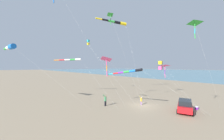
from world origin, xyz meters
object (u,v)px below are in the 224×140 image
object	(u,v)px
kite_windsock_white_trailing	(71,60)
parked_car	(185,106)
person_child_green_jacket	(141,100)
kite_windsock_long_streamer_right	(116,22)
cooler_box	(197,108)
kite_windsock_rainbow_low_near	(10,47)
kite_delta_green_low_center	(111,15)
person_adult_flyer	(105,100)
kite_delta_long_streamer_left	(107,59)
kite_box_blue_topmost	(88,42)
kite_windsock_red_high_left	(129,72)
kite_delta_checkered_midright	(195,23)
kite_box_yellow_midlevel	(160,65)
kite_delta_orange_high_right	(165,66)

from	to	relation	value
kite_windsock_white_trailing	parked_car	bearing A→B (deg)	-70.14
person_child_green_jacket	kite_windsock_long_streamer_right	bearing A→B (deg)	75.16
cooler_box	kite_windsock_rainbow_low_near	distance (m)	31.31
kite_windsock_long_streamer_right	kite_delta_green_low_center	xyz separation A→B (m)	(-8.37, -8.63, -2.80)
person_adult_flyer	kite_windsock_long_streamer_right	size ratio (longest dim) A/B	0.11
kite_windsock_long_streamer_right	kite_delta_long_streamer_left	xyz separation A→B (m)	(-7.51, -6.44, -9.39)
person_child_green_jacket	kite_delta_long_streamer_left	world-z (taller)	kite_delta_long_streamer_left
kite_box_blue_topmost	kite_windsock_red_high_left	size ratio (longest dim) A/B	1.10
kite_delta_checkered_midright	kite_windsock_long_streamer_right	world-z (taller)	kite_windsock_long_streamer_right
kite_box_yellow_midlevel	kite_windsock_red_high_left	size ratio (longest dim) A/B	0.58
parked_car	person_adult_flyer	world-z (taller)	person_adult_flyer
person_adult_flyer	kite_box_blue_topmost	xyz separation A→B (m)	(3.22, 11.44, 11.52)
cooler_box	kite_windsock_white_trailing	distance (m)	26.60
cooler_box	kite_delta_orange_high_right	bearing A→B (deg)	54.51
kite_windsock_rainbow_low_near	kite_delta_green_low_center	distance (m)	16.98
parked_car	kite_delta_orange_high_right	size ratio (longest dim) A/B	0.53
kite_box_blue_topmost	kite_windsock_long_streamer_right	distance (m)	8.23
kite_box_yellow_midlevel	person_child_green_jacket	bearing A→B (deg)	68.26
kite_box_blue_topmost	kite_delta_orange_high_right	xyz separation A→B (m)	(13.47, -12.65, -5.74)
kite_box_blue_topmost	kite_windsock_long_streamer_right	bearing A→B (deg)	-46.31
kite_windsock_white_trailing	person_adult_flyer	bearing A→B (deg)	-86.20
parked_car	cooler_box	world-z (taller)	parked_car
kite_windsock_white_trailing	kite_windsock_rainbow_low_near	size ratio (longest dim) A/B	1.50
parked_car	kite_windsock_long_streamer_right	xyz separation A→B (m)	(0.66, 16.45, 16.36)
person_child_green_jacket	kite_windsock_long_streamer_right	size ratio (longest dim) A/B	0.08
parked_car	person_adult_flyer	size ratio (longest dim) A/B	2.35
kite_delta_orange_high_right	kite_windsock_long_streamer_right	size ratio (longest dim) A/B	0.49
kite_box_blue_topmost	kite_delta_long_streamer_left	distance (m)	12.58
cooler_box	kite_delta_green_low_center	xyz separation A→B (m)	(-10.55, 8.41, 14.30)
kite_delta_green_low_center	person_adult_flyer	bearing A→B (deg)	76.96
person_adult_flyer	kite_delta_orange_high_right	bearing A→B (deg)	-4.14
kite_delta_orange_high_right	kite_windsock_rainbow_low_near	distance (m)	31.00
person_child_green_jacket	kite_windsock_red_high_left	world-z (taller)	kite_windsock_red_high_left
person_child_green_jacket	kite_box_yellow_midlevel	size ratio (longest dim) A/B	0.20
kite_delta_checkered_midright	kite_delta_orange_high_right	size ratio (longest dim) A/B	1.44
kite_delta_checkered_midright	cooler_box	bearing A→B (deg)	14.20
person_adult_flyer	person_child_green_jacket	bearing A→B (deg)	-33.11
cooler_box	kite_delta_checkered_midright	size ratio (longest dim) A/B	0.05
person_adult_flyer	kite_windsock_rainbow_low_near	world-z (taller)	kite_windsock_rainbow_low_near
kite_box_blue_topmost	kite_delta_checkered_midright	distance (m)	23.13
person_child_green_jacket	kite_delta_orange_high_right	size ratio (longest dim) A/B	0.17
kite_delta_checkered_midright	kite_windsock_red_high_left	distance (m)	10.92
cooler_box	kite_windsock_red_high_left	bearing A→B (deg)	140.83
kite_windsock_long_streamer_right	kite_windsock_red_high_left	bearing A→B (deg)	-120.69
kite_box_blue_topmost	kite_delta_orange_high_right	bearing A→B (deg)	-43.21
kite_delta_orange_high_right	kite_box_blue_topmost	bearing A→B (deg)	136.79
cooler_box	kite_box_yellow_midlevel	world-z (taller)	kite_box_yellow_midlevel
kite_windsock_white_trailing	kite_delta_long_streamer_left	xyz separation A→B (m)	(1.20, -12.28, -0.37)
person_adult_flyer	kite_delta_long_streamer_left	world-z (taller)	kite_delta_long_streamer_left
person_child_green_jacket	kite_windsock_long_streamer_right	xyz separation A→B (m)	(2.64, 9.98, 16.51)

